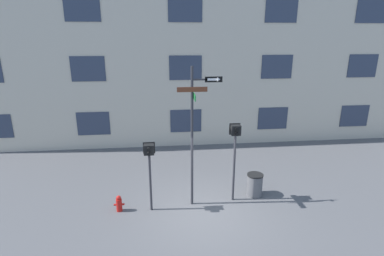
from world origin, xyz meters
name	(u,v)px	position (x,y,z in m)	size (l,w,h in m)	color
ground_plane	(203,212)	(0.00, 0.00, 0.00)	(60.00, 60.00, 0.00)	#515154
building_facade	(185,39)	(0.00, 6.87, 5.58)	(24.00, 0.63, 11.16)	beige
street_sign_pole	(194,127)	(-0.25, 0.59, 2.84)	(1.45, 0.90, 4.83)	#2D2D33
pedestrian_signal_left	(149,159)	(-1.75, 0.36, 1.89)	(0.39, 0.40, 2.41)	#2D2D33
pedestrian_signal_right	(235,142)	(1.18, 0.71, 2.22)	(0.38, 0.40, 2.86)	#2D2D33
fire_hydrant	(119,204)	(-2.84, 0.41, 0.28)	(0.36, 0.20, 0.57)	red
trash_bin	(255,185)	(2.06, 0.95, 0.43)	(0.60, 0.60, 0.85)	#59595B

